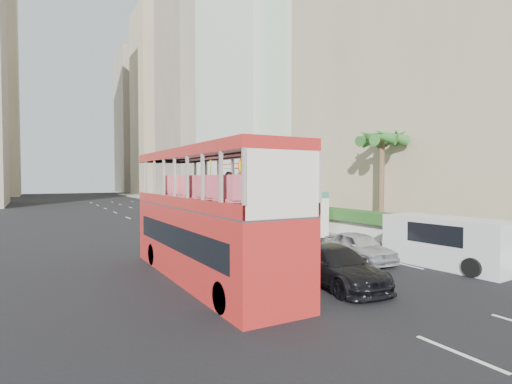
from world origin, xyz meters
TOP-DOWN VIEW (x-y plane):
  - ground_plane at (0.00, 0.00)m, footprint 200.00×200.00m
  - double_decker_bus at (-6.00, 0.00)m, footprint 2.50×11.00m
  - car_silver_lane_a at (-2.21, 3.63)m, footprint 1.41×4.01m
  - car_silver_lane_b at (1.47, -0.57)m, footprint 2.07×4.26m
  - car_black at (-2.24, -3.21)m, footprint 2.47×5.12m
  - van_asset at (1.00, 19.34)m, footprint 2.78×5.47m
  - minibus_near at (0.75, 11.52)m, footprint 1.97×5.46m
  - minibus_far at (4.10, 9.62)m, footprint 2.54×6.87m
  - panel_van_near at (4.25, -3.25)m, footprint 2.50×5.56m
  - panel_van_far at (4.45, 20.54)m, footprint 2.29×4.59m
  - sidewalk at (9.00, 25.00)m, footprint 6.00×120.00m
  - kerb_wall at (6.20, 14.00)m, footprint 0.30×44.00m
  - hedge at (6.20, 14.00)m, footprint 1.10×44.00m
  - palm_tree at (7.80, 4.00)m, footprint 0.36×0.36m
  - shell_station at (10.00, 23.00)m, footprint 6.50×8.00m
  - tower_stripe at (18.00, 34.00)m, footprint 16.00×18.00m
  - tower_mid at (18.00, 58.00)m, footprint 16.00×16.00m
  - tower_far_a at (17.00, 82.00)m, footprint 14.00×14.00m
  - tower_far_b at (17.00, 104.00)m, footprint 14.00×14.00m

SIDE VIEW (x-z plane):
  - ground_plane at x=0.00m, z-range 0.00..0.00m
  - car_silver_lane_a at x=-2.21m, z-range -0.66..0.66m
  - car_silver_lane_b at x=1.47m, z-range -0.70..0.70m
  - car_black at x=-2.24m, z-range -0.72..0.72m
  - van_asset at x=1.00m, z-range -0.74..0.74m
  - sidewalk at x=9.00m, z-range 0.00..0.18m
  - kerb_wall at x=6.20m, z-range 0.18..1.18m
  - panel_van_far at x=4.45m, z-range 0.00..1.76m
  - panel_van_near at x=4.25m, z-range 0.00..2.18m
  - minibus_near at x=0.75m, z-range 0.00..2.40m
  - minibus_far at x=4.10m, z-range 0.00..3.01m
  - hedge at x=6.20m, z-range 1.18..1.88m
  - double_decker_bus at x=-6.00m, z-range 0.00..5.06m
  - shell_station at x=10.00m, z-range 0.00..5.50m
  - palm_tree at x=7.80m, z-range 0.18..6.58m
  - tower_far_b at x=17.00m, z-range 0.00..40.00m
  - tower_far_a at x=17.00m, z-range 0.00..44.00m
  - tower_mid at x=18.00m, z-range 0.00..50.00m
  - tower_stripe at x=18.00m, z-range 0.00..58.00m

